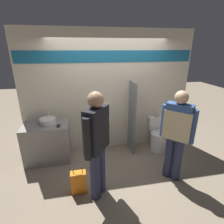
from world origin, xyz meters
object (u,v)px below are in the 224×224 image
at_px(person_in_vest, 177,131).
at_px(shopping_bag, 79,182).
at_px(person_with_lanyard, 97,143).
at_px(sink_basin, 48,121).
at_px(toilet, 158,138).
at_px(urinal_near_counter, 103,120).
at_px(cell_phone, 58,126).

bearing_deg(person_in_vest, shopping_bag, 47.47).
height_order(person_in_vest, shopping_bag, person_in_vest).
bearing_deg(person_with_lanyard, sink_basin, 72.40).
xyz_separation_m(toilet, shopping_bag, (-1.89, -1.04, -0.09)).
height_order(urinal_near_counter, shopping_bag, urinal_near_counter).
xyz_separation_m(cell_phone, person_in_vest, (2.07, -0.91, 0.14)).
bearing_deg(toilet, shopping_bag, -151.30).
distance_m(sink_basin, toilet, 2.54).
relative_size(cell_phone, person_in_vest, 0.08).
distance_m(sink_basin, shopping_bag, 1.45).
bearing_deg(person_with_lanyard, person_in_vest, -47.88).
distance_m(urinal_near_counter, person_with_lanyard, 1.36).
relative_size(person_in_vest, person_with_lanyard, 0.95).
xyz_separation_m(urinal_near_counter, person_in_vest, (1.13, -1.17, 0.19)).
xyz_separation_m(toilet, person_in_vest, (-0.18, -0.98, 0.68)).
relative_size(cell_phone, toilet, 0.16).
bearing_deg(urinal_near_counter, cell_phone, -164.35).
xyz_separation_m(urinal_near_counter, shopping_bag, (-0.59, -1.23, -0.58)).
bearing_deg(urinal_near_counter, sink_basin, -175.61).
height_order(sink_basin, shopping_bag, sink_basin).
relative_size(urinal_near_counter, person_in_vest, 0.70).
distance_m(cell_phone, person_with_lanyard, 1.26).
height_order(urinal_near_counter, toilet, urinal_near_counter).
distance_m(cell_phone, urinal_near_counter, 0.98).
xyz_separation_m(sink_basin, cell_phone, (0.23, -0.17, -0.05)).
distance_m(toilet, shopping_bag, 2.16).
xyz_separation_m(sink_basin, toilet, (2.47, -0.10, -0.59)).
height_order(cell_phone, person_with_lanyard, person_with_lanyard).
height_order(sink_basin, cell_phone, sink_basin).
relative_size(person_in_vest, shopping_bag, 3.25).
distance_m(urinal_near_counter, shopping_bag, 1.48).
xyz_separation_m(toilet, person_with_lanyard, (-1.57, -1.13, 0.67)).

